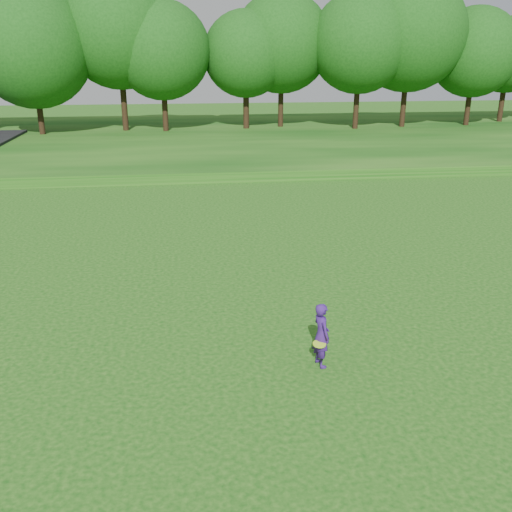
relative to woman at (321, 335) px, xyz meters
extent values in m
plane|color=#0D460D|center=(-3.65, 0.52, -0.77)|extent=(140.00, 140.00, 0.00)
cube|color=#0D460D|center=(-3.65, 34.52, -0.47)|extent=(130.00, 30.00, 0.60)
cube|color=gray|center=(-3.65, 20.52, -0.75)|extent=(130.00, 1.60, 0.04)
imported|color=#3A1972|center=(0.00, 0.00, 0.00)|extent=(0.50, 0.64, 1.55)
cylinder|color=#C3F426|center=(-0.08, -0.20, -0.12)|extent=(0.30, 0.31, 0.06)
camera|label=1|loc=(-2.91, -11.31, 6.09)|focal=40.00mm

